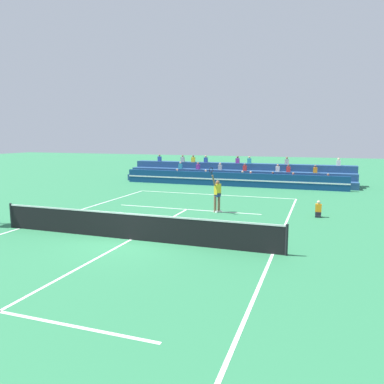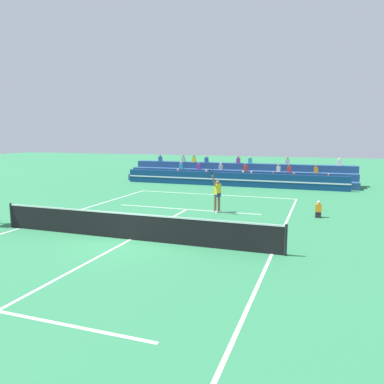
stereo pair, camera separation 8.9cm
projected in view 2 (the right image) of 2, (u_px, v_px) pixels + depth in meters
The scene contains 8 objects.
ground_plane at pixel (131, 240), 14.73m from camera, with size 120.00×120.00×0.00m, color #2D7A4C.
court_lines at pixel (131, 239), 14.73m from camera, with size 11.10×23.90×0.01m.
tennis_net at pixel (130, 226), 14.64m from camera, with size 12.00×0.10×1.10m.
sponsor_banner_wall at pixel (230, 179), 30.02m from camera, with size 18.00×0.26×1.10m.
bleacher_stand at pixel (237, 175), 32.37m from camera, with size 19.36×2.85×2.28m.
ball_kid_courtside at pixel (318, 211), 18.70m from camera, with size 0.30×0.36×0.84m.
tennis_player at pixel (217, 194), 19.81m from camera, with size 0.55×0.95×2.48m.
tennis_ball at pixel (210, 227), 16.65m from camera, with size 0.07×0.07×0.07m, color #C6DB33.
Camera 2 is at (7.04, -12.66, 4.07)m, focal length 35.00 mm.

